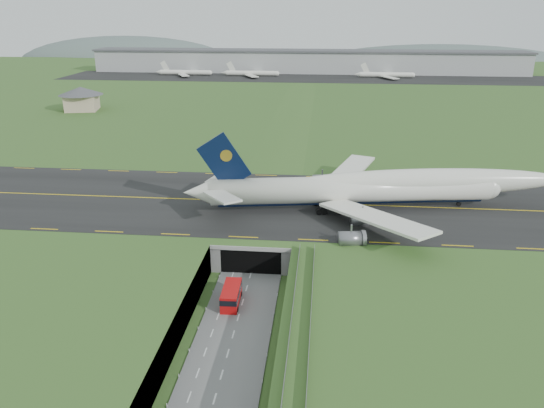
# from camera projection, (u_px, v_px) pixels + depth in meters

# --- Properties ---
(ground) EXTENTS (900.00, 900.00, 0.00)m
(ground) POSITION_uv_depth(u_px,v_px,m) (245.00, 295.00, 97.33)
(ground) COLOR #305321
(ground) RESTS_ON ground
(airfield_deck) EXTENTS (800.00, 800.00, 6.00)m
(airfield_deck) POSITION_uv_depth(u_px,v_px,m) (245.00, 280.00, 96.29)
(airfield_deck) COLOR gray
(airfield_deck) RESTS_ON ground
(trench_road) EXTENTS (12.00, 75.00, 0.20)m
(trench_road) POSITION_uv_depth(u_px,v_px,m) (239.00, 316.00, 90.30)
(trench_road) COLOR slate
(trench_road) RESTS_ON ground
(taxiway) EXTENTS (800.00, 44.00, 0.18)m
(taxiway) POSITION_uv_depth(u_px,v_px,m) (265.00, 202.00, 125.99)
(taxiway) COLOR black
(taxiway) RESTS_ON airfield_deck
(tunnel_portal) EXTENTS (17.00, 22.30, 6.00)m
(tunnel_portal) POSITION_uv_depth(u_px,v_px,m) (256.00, 241.00, 111.76)
(tunnel_portal) COLOR gray
(tunnel_portal) RESTS_ON ground
(guideway) EXTENTS (3.00, 53.00, 7.05)m
(guideway) POSITION_uv_depth(u_px,v_px,m) (300.00, 333.00, 76.64)
(guideway) COLOR #A8A8A3
(guideway) RESTS_ON ground
(jumbo_jet) EXTENTS (86.99, 56.72, 19.01)m
(jumbo_jet) POSITION_uv_depth(u_px,v_px,m) (378.00, 188.00, 120.27)
(jumbo_jet) COLOR white
(jumbo_jet) RESTS_ON ground
(shuttle_tram) EXTENTS (3.23, 7.94, 3.20)m
(shuttle_tram) POSITION_uv_depth(u_px,v_px,m) (231.00, 295.00, 93.65)
(shuttle_tram) COLOR #BD0C0D
(shuttle_tram) RESTS_ON ground
(service_building) EXTENTS (23.01, 23.01, 10.49)m
(service_building) POSITION_uv_depth(u_px,v_px,m) (81.00, 96.00, 235.99)
(service_building) COLOR #C5AB8E
(service_building) RESTS_ON ground
(cargo_terminal) EXTENTS (320.00, 67.00, 15.60)m
(cargo_terminal) POSITION_uv_depth(u_px,v_px,m) (307.00, 61.00, 371.72)
(cargo_terminal) COLOR #B2B2B2
(cargo_terminal) RESTS_ON ground
(distant_hills) EXTENTS (700.00, 91.00, 60.00)m
(distant_hills) POSITION_uv_depth(u_px,v_px,m) (381.00, 68.00, 493.81)
(distant_hills) COLOR slate
(distant_hills) RESTS_ON ground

